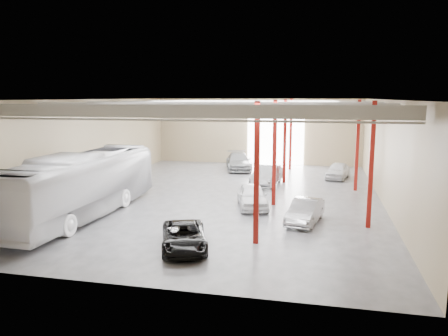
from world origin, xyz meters
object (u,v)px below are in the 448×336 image
at_px(car_row_c, 239,161).
at_px(car_right_near, 305,211).
at_px(car_row_b, 267,175).
at_px(car_row_a, 252,196).
at_px(car_right_far, 338,171).
at_px(coach_bus, 81,185).
at_px(black_sedan, 184,237).

bearing_deg(car_row_c, car_right_near, -82.42).
distance_m(car_row_b, car_right_near, 10.94).
height_order(car_row_a, car_row_b, car_row_b).
bearing_deg(car_right_far, car_right_near, -86.26).
bearing_deg(car_right_near, coach_bus, -162.00).
bearing_deg(car_row_c, car_row_b, -77.45).
bearing_deg(coach_bus, car_row_b, 51.86).
relative_size(black_sedan, car_right_near, 1.08).
xyz_separation_m(coach_bus, car_row_b, (9.72, 11.93, -1.12)).
bearing_deg(coach_bus, car_row_c, 73.47).
xyz_separation_m(black_sedan, car_row_b, (1.91, 16.11, 0.20)).
height_order(coach_bus, car_right_near, coach_bus).
relative_size(black_sedan, car_right_far, 1.08).
bearing_deg(coach_bus, car_row_a, 25.53).
bearing_deg(coach_bus, black_sedan, -27.15).
xyz_separation_m(car_row_c, car_right_near, (7.22, -17.47, -0.15)).
relative_size(car_row_c, car_right_near, 1.38).
height_order(black_sedan, car_row_a, car_row_a).
distance_m(black_sedan, car_right_far, 21.90).
xyz_separation_m(black_sedan, car_right_near, (5.44, 5.76, 0.06)).
bearing_deg(car_right_near, car_row_b, 120.05).
distance_m(car_row_a, car_row_c, 15.07).
bearing_deg(black_sedan, car_right_far, 49.84).
xyz_separation_m(coach_bus, car_right_near, (13.25, 1.57, -1.26)).
distance_m(coach_bus, car_right_far, 22.55).
bearing_deg(car_right_far, car_row_b, -130.41).
bearing_deg(car_row_b, car_row_a, -84.05).
bearing_deg(car_right_far, car_row_c, 176.45).
xyz_separation_m(car_row_a, car_right_far, (5.80, 11.89, -0.06)).
bearing_deg(car_right_far, black_sedan, -98.12).
bearing_deg(car_row_c, car_row_a, -90.70).
xyz_separation_m(black_sedan, car_row_a, (1.91, 8.61, 0.14)).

